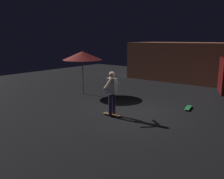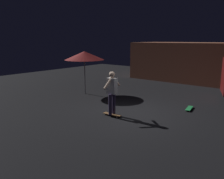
{
  "view_description": "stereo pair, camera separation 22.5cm",
  "coord_description": "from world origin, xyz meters",
  "px_view_note": "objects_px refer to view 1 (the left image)",
  "views": [
    {
      "loc": [
        4.95,
        -7.82,
        2.93
      ],
      "look_at": [
        -0.46,
        -0.79,
        1.05
      ],
      "focal_mm": 38.24,
      "sensor_mm": 36.0,
      "label": 1
    },
    {
      "loc": [
        5.13,
        -7.68,
        2.93
      ],
      "look_at": [
        -0.46,
        -0.79,
        1.05
      ],
      "focal_mm": 38.24,
      "sensor_mm": 36.0,
      "label": 2
    }
  ],
  "objects_px": {
    "skateboard_ridden": "(112,114)",
    "skateboard_spare": "(188,108)",
    "patio_umbrella": "(82,56)",
    "skater": "(112,90)"
  },
  "relations": [
    {
      "from": "skateboard_ridden",
      "to": "skateboard_spare",
      "type": "distance_m",
      "value": 3.38
    },
    {
      "from": "skateboard_ridden",
      "to": "skateboard_spare",
      "type": "bearing_deg",
      "value": 53.48
    },
    {
      "from": "patio_umbrella",
      "to": "skateboard_spare",
      "type": "distance_m",
      "value": 5.99
    },
    {
      "from": "patio_umbrella",
      "to": "skateboard_ridden",
      "type": "height_order",
      "value": "patio_umbrella"
    },
    {
      "from": "skateboard_ridden",
      "to": "patio_umbrella",
      "type": "bearing_deg",
      "value": 149.81
    },
    {
      "from": "skateboard_spare",
      "to": "skater",
      "type": "height_order",
      "value": "skater"
    },
    {
      "from": "skateboard_ridden",
      "to": "skateboard_spare",
      "type": "height_order",
      "value": "same"
    },
    {
      "from": "skateboard_spare",
      "to": "skater",
      "type": "bearing_deg",
      "value": -126.52
    },
    {
      "from": "skater",
      "to": "skateboard_spare",
      "type": "bearing_deg",
      "value": 53.48
    },
    {
      "from": "skateboard_ridden",
      "to": "skater",
      "type": "bearing_deg",
      "value": 63.43
    }
  ]
}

